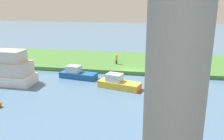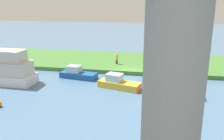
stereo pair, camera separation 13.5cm
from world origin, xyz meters
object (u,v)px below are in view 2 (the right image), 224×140
(bridge_pylon, at_px, (173,90))
(mooring_post, at_px, (175,67))
(skiff_small, at_px, (1,70))
(motorboat_white, at_px, (118,83))
(pontoon_yellow, at_px, (171,89))
(person_on_bank, at_px, (117,59))
(riverboat_paddlewheel, at_px, (77,74))

(bridge_pylon, relative_size, mooring_post, 12.08)
(skiff_small, height_order, motorboat_white, skiff_small)
(mooring_post, xyz_separation_m, pontoon_yellow, (0.77, 7.14, -0.34))
(motorboat_white, bearing_deg, person_on_bank, -79.10)
(mooring_post, relative_size, motorboat_white, 0.19)
(pontoon_yellow, bearing_deg, bridge_pylon, 86.69)
(riverboat_paddlewheel, xyz_separation_m, motorboat_white, (-5.40, 2.53, 0.00))
(person_on_bank, height_order, riverboat_paddlewheel, person_on_bank)
(skiff_small, xyz_separation_m, pontoon_yellow, (-18.65, 0.17, -0.93))
(mooring_post, height_order, riverboat_paddlewheel, riverboat_paddlewheel)
(skiff_small, bearing_deg, mooring_post, -160.25)
(motorboat_white, bearing_deg, skiff_small, 3.62)
(skiff_small, xyz_separation_m, motorboat_white, (-13.17, -0.83, -1.01))
(bridge_pylon, distance_m, pontoon_yellow, 14.75)
(skiff_small, bearing_deg, pontoon_yellow, 179.49)
(riverboat_paddlewheel, bearing_deg, mooring_post, -162.76)
(pontoon_yellow, bearing_deg, motorboat_white, -10.36)
(mooring_post, distance_m, riverboat_paddlewheel, 12.20)
(person_on_bank, xyz_separation_m, riverboat_paddlewheel, (3.82, 5.69, -0.67))
(mooring_post, bearing_deg, skiff_small, 19.75)
(person_on_bank, bearing_deg, motorboat_white, 100.90)
(riverboat_paddlewheel, xyz_separation_m, pontoon_yellow, (-10.87, 3.53, 0.08))
(mooring_post, relative_size, riverboat_paddlewheel, 0.20)
(skiff_small, relative_size, pontoon_yellow, 1.56)
(pontoon_yellow, bearing_deg, skiff_small, -0.51)
(riverboat_paddlewheel, bearing_deg, skiff_small, 23.37)
(person_on_bank, bearing_deg, bridge_pylon, 105.13)
(riverboat_paddlewheel, height_order, motorboat_white, motorboat_white)
(riverboat_paddlewheel, bearing_deg, person_on_bank, -123.86)
(mooring_post, relative_size, skiff_small, 0.11)
(person_on_bank, xyz_separation_m, pontoon_yellow, (-7.05, 9.22, -0.59))
(bridge_pylon, height_order, pontoon_yellow, bridge_pylon)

